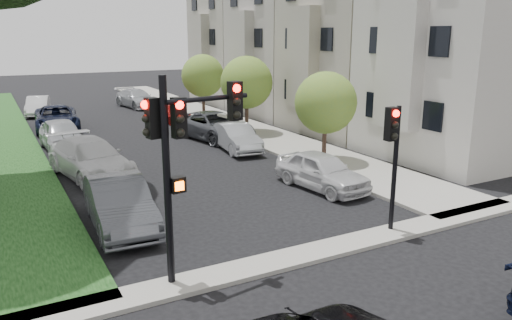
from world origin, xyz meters
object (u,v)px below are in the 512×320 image
car_parked_1 (236,137)px  car_parked_2 (214,126)px  traffic_signal_main (182,143)px  traffic_signal_secondary (393,146)px  small_tree_c (203,76)px  car_parked_7 (62,135)px  small_tree_b (247,83)px  car_parked_4 (137,98)px  car_parked_0 (322,171)px  car_parked_6 (90,158)px  car_parked_8 (57,118)px  car_parked_3 (170,113)px  car_parked_5 (119,203)px  small_tree_a (326,103)px  car_parked_9 (38,106)px

car_parked_1 → car_parked_2: (0.15, 3.15, 0.08)m
traffic_signal_main → car_parked_2: (7.31, 14.94, -2.67)m
traffic_signal_secondary → car_parked_2: 15.13m
car_parked_2 → traffic_signal_main: bearing=-128.0°
small_tree_c → car_parked_7: bearing=-150.5°
small_tree_b → car_parked_4: size_ratio=0.93×
car_parked_0 → car_parked_7: bearing=117.2°
car_parked_0 → car_parked_6: (-7.48, 5.91, 0.08)m
traffic_signal_secondary → car_parked_7: traffic_signal_secondary is taller
car_parked_0 → car_parked_8: size_ratio=0.78×
small_tree_c → car_parked_6: (-9.86, -11.50, -2.15)m
traffic_signal_main → car_parked_3: (6.95, 21.34, -2.79)m
traffic_signal_secondary → car_parked_0: 5.03m
traffic_signal_secondary → car_parked_3: 21.48m
car_parked_7 → traffic_signal_secondary: bearing=-68.5°
car_parked_7 → car_parked_6: bearing=-88.5°
car_parked_5 → car_parked_7: size_ratio=1.01×
car_parked_0 → car_parked_5: 7.78m
car_parked_1 → car_parked_5: 10.79m
car_parked_1 → car_parked_8: size_ratio=0.77×
car_parked_5 → car_parked_8: (0.46, 17.78, -0.03)m
car_parked_5 → car_parked_6: (0.30, 6.16, 0.02)m
car_parked_2 → car_parked_5: car_parked_5 is taller
car_parked_3 → car_parked_7: 9.15m
small_tree_a → small_tree_c: small_tree_c is taller
car_parked_5 → car_parked_9: (0.04, 24.45, -0.10)m
car_parked_1 → traffic_signal_main: bearing=-115.3°
traffic_signal_main → small_tree_b: bearing=58.0°
small_tree_b → car_parked_8: small_tree_b is taller
small_tree_c → car_parked_7: small_tree_c is taller
car_parked_3 → traffic_signal_secondary: bearing=-103.3°
car_parked_3 → car_parked_7: bearing=-157.2°
car_parked_6 → car_parked_7: size_ratio=1.17×
traffic_signal_main → car_parked_7: size_ratio=1.07×
small_tree_a → car_parked_4: 21.83m
small_tree_c → car_parked_5: small_tree_c is taller
car_parked_0 → car_parked_3: car_parked_0 is taller
small_tree_a → car_parked_0: bearing=-127.3°
car_parked_2 → car_parked_8: (-7.40, 7.10, -0.02)m
traffic_signal_secondary → car_parked_6: bearing=122.4°
traffic_signal_main → car_parked_0: bearing=32.0°
car_parked_3 → car_parked_8: 7.08m
small_tree_b → car_parked_1: 4.92m
small_tree_b → car_parked_9: (-10.12, 13.35, -2.36)m
traffic_signal_secondary → car_parked_0: size_ratio=0.92×
small_tree_c → car_parked_3: bearing=-167.6°
small_tree_a → traffic_signal_main: bearing=-141.5°
traffic_signal_main → car_parked_8: traffic_signal_main is taller
car_parked_8 → car_parked_1: bearing=-49.9°
traffic_signal_main → car_parked_3: size_ratio=1.31×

